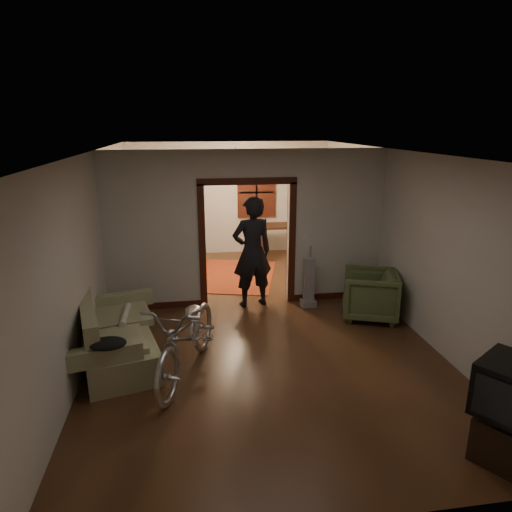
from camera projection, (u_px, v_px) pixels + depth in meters
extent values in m
cube|color=#381F11|center=(253.00, 318.00, 7.83)|extent=(5.00, 8.50, 0.01)
cube|color=white|center=(253.00, 151.00, 7.05)|extent=(5.00, 8.50, 0.01)
cube|color=beige|center=(229.00, 199.00, 11.47)|extent=(5.00, 0.02, 2.80)
cube|color=beige|center=(94.00, 245.00, 7.07)|extent=(0.02, 8.50, 2.80)
cube|color=beige|center=(398.00, 234.00, 7.80)|extent=(0.02, 8.50, 2.80)
cube|color=beige|center=(247.00, 229.00, 8.15)|extent=(5.00, 0.14, 2.80)
cube|color=#38150C|center=(247.00, 245.00, 8.23)|extent=(1.74, 0.20, 2.32)
cube|color=black|center=(257.00, 192.00, 11.49)|extent=(0.98, 0.06, 1.28)
sphere|color=#FFE0A5|center=(236.00, 167.00, 9.54)|extent=(0.24, 0.24, 0.24)
cube|color=silver|center=(305.00, 236.00, 8.27)|extent=(0.08, 0.01, 0.12)
cube|color=#767A51|center=(116.00, 328.00, 6.37)|extent=(1.37, 2.16, 0.92)
cylinder|color=beige|center=(125.00, 315.00, 6.65)|extent=(0.09, 0.72, 0.09)
ellipsoid|color=black|center=(108.00, 344.00, 5.46)|extent=(0.44, 0.33, 0.13)
imported|color=silver|center=(188.00, 336.00, 5.94)|extent=(1.39, 2.23, 1.11)
imported|color=#4E5D34|center=(370.00, 295.00, 7.76)|extent=(1.15, 1.14, 0.83)
cube|color=black|center=(503.00, 439.00, 4.48)|extent=(0.68, 0.67, 0.46)
cube|color=black|center=(512.00, 388.00, 4.32)|extent=(0.82, 0.80, 0.53)
cube|color=gray|center=(309.00, 283.00, 8.23)|extent=(0.30, 0.25, 0.91)
imported|color=black|center=(252.00, 252.00, 8.14)|extent=(0.82, 0.63, 2.01)
cube|color=maroon|center=(233.00, 276.00, 9.99)|extent=(2.25, 2.64, 0.02)
cube|color=#1B2E1D|center=(177.00, 226.00, 11.19)|extent=(0.84, 0.52, 1.62)
sphere|color=#1E5972|center=(175.00, 179.00, 10.87)|extent=(0.30, 0.30, 0.30)
cube|color=black|center=(271.00, 242.00, 11.23)|extent=(1.12, 0.63, 0.82)
cube|color=black|center=(256.00, 245.00, 10.95)|extent=(0.40, 0.40, 0.81)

